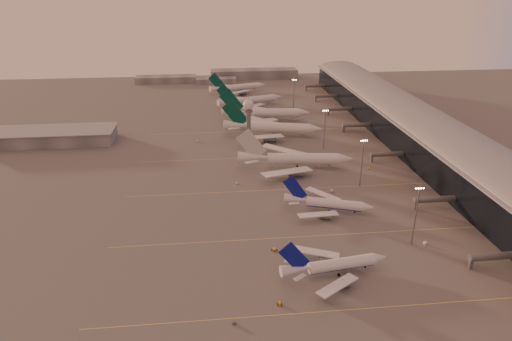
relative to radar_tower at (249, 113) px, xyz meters
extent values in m
plane|color=#514E4E|center=(-5.00, -120.00, -20.95)|extent=(700.00, 700.00, 0.00)
cube|color=#E7D151|center=(25.00, -155.00, -20.94)|extent=(180.00, 0.25, 0.02)
cube|color=#E7D151|center=(25.00, -110.00, -20.94)|extent=(180.00, 0.25, 0.02)
cube|color=#E7D151|center=(25.00, -65.00, -20.94)|extent=(180.00, 0.25, 0.02)
cube|color=#E7D151|center=(25.00, -20.00, -20.94)|extent=(180.00, 0.25, 0.02)
cube|color=#E7D151|center=(25.00, 30.00, -20.94)|extent=(180.00, 0.25, 0.02)
cube|color=black|center=(103.00, -10.00, -11.95)|extent=(36.00, 360.00, 18.00)
cylinder|color=gray|center=(103.00, -10.00, -2.95)|extent=(10.08, 360.00, 10.08)
cube|color=gray|center=(103.00, -10.00, -2.75)|extent=(40.00, 362.00, 0.80)
cylinder|color=slate|center=(77.00, -138.00, -16.45)|extent=(22.00, 2.80, 2.80)
cube|color=slate|center=(67.00, -138.00, -18.75)|extent=(1.20, 1.20, 4.40)
cylinder|color=slate|center=(77.00, -92.00, -16.45)|extent=(22.00, 2.80, 2.80)
cube|color=slate|center=(67.00, -92.00, -18.75)|extent=(1.20, 1.20, 4.40)
cylinder|color=slate|center=(77.00, -34.00, -16.45)|extent=(22.00, 2.80, 2.80)
cube|color=slate|center=(67.00, -34.00, -18.75)|extent=(1.20, 1.20, 4.40)
cylinder|color=slate|center=(77.00, 22.00, -16.45)|extent=(22.00, 2.80, 2.80)
cube|color=slate|center=(67.00, 22.00, -18.75)|extent=(1.20, 1.20, 4.40)
cylinder|color=slate|center=(77.00, 64.00, -16.45)|extent=(22.00, 2.80, 2.80)
cube|color=slate|center=(67.00, 64.00, -18.75)|extent=(1.20, 1.20, 4.40)
cylinder|color=slate|center=(77.00, 106.00, -16.45)|extent=(22.00, 2.80, 2.80)
cube|color=slate|center=(67.00, 106.00, -18.75)|extent=(1.20, 1.20, 4.40)
cylinder|color=slate|center=(77.00, 146.00, -16.45)|extent=(22.00, 2.80, 2.80)
cube|color=slate|center=(67.00, 146.00, -18.75)|extent=(1.20, 1.20, 4.40)
cube|color=slate|center=(-125.00, 20.00, -16.95)|extent=(80.00, 25.00, 8.00)
cube|color=gray|center=(-125.00, 20.00, -12.75)|extent=(82.00, 27.00, 0.60)
cylinder|color=slate|center=(0.00, 0.00, -9.95)|extent=(2.60, 2.60, 22.00)
cylinder|color=slate|center=(0.00, 0.00, 1.55)|extent=(5.20, 5.20, 1.20)
sphere|color=silver|center=(0.00, 0.00, 5.45)|extent=(6.40, 6.40, 6.40)
cylinder|color=slate|center=(0.00, 0.00, 9.15)|extent=(0.16, 0.16, 2.00)
cylinder|color=slate|center=(53.00, -120.00, -8.45)|extent=(0.56, 0.56, 25.00)
cube|color=slate|center=(53.00, -120.00, 3.55)|extent=(3.60, 0.25, 0.25)
sphere|color=#FFEABF|center=(51.50, -120.00, 3.15)|extent=(0.56, 0.56, 0.56)
sphere|color=#FFEABF|center=(52.50, -120.00, 3.15)|extent=(0.56, 0.56, 0.56)
sphere|color=#FFEABF|center=(53.50, -120.00, 3.15)|extent=(0.56, 0.56, 0.56)
sphere|color=#FFEABF|center=(54.50, -120.00, 3.15)|extent=(0.56, 0.56, 0.56)
cylinder|color=slate|center=(50.00, -65.00, -8.45)|extent=(0.56, 0.56, 25.00)
cube|color=slate|center=(50.00, -65.00, 3.55)|extent=(3.60, 0.25, 0.25)
sphere|color=#FFEABF|center=(48.50, -65.00, 3.15)|extent=(0.56, 0.56, 0.56)
sphere|color=#FFEABF|center=(49.50, -65.00, 3.15)|extent=(0.56, 0.56, 0.56)
sphere|color=#FFEABF|center=(50.50, -65.00, 3.15)|extent=(0.56, 0.56, 0.56)
sphere|color=#FFEABF|center=(51.50, -65.00, 3.15)|extent=(0.56, 0.56, 0.56)
cylinder|color=slate|center=(45.00, -10.00, -8.45)|extent=(0.56, 0.56, 25.00)
cube|color=slate|center=(45.00, -10.00, 3.55)|extent=(3.60, 0.25, 0.25)
sphere|color=#FFEABF|center=(43.50, -10.00, 3.15)|extent=(0.56, 0.56, 0.56)
sphere|color=#FFEABF|center=(44.50, -10.00, 3.15)|extent=(0.56, 0.56, 0.56)
sphere|color=#FFEABF|center=(45.50, -10.00, 3.15)|extent=(0.56, 0.56, 0.56)
sphere|color=#FFEABF|center=(46.50, -10.00, 3.15)|extent=(0.56, 0.56, 0.56)
cylinder|color=slate|center=(43.00, 80.00, -8.45)|extent=(0.56, 0.56, 25.00)
cube|color=slate|center=(43.00, 80.00, 3.55)|extent=(3.60, 0.25, 0.25)
sphere|color=#FFEABF|center=(41.50, 80.00, 3.15)|extent=(0.56, 0.56, 0.56)
sphere|color=#FFEABF|center=(42.50, 80.00, 3.15)|extent=(0.56, 0.56, 0.56)
sphere|color=#FFEABF|center=(43.50, 80.00, 3.15)|extent=(0.56, 0.56, 0.56)
sphere|color=#FFEABF|center=(44.50, 80.00, 3.15)|extent=(0.56, 0.56, 0.56)
cube|color=slate|center=(-65.00, 200.00, -17.95)|extent=(60.00, 18.00, 6.00)
cube|color=slate|center=(25.00, 210.00, -16.45)|extent=(90.00, 20.00, 9.00)
cube|color=slate|center=(-15.00, 190.00, -18.45)|extent=(40.00, 15.00, 5.00)
cylinder|color=silver|center=(20.18, -135.77, -17.57)|extent=(24.68, 7.45, 4.14)
cylinder|color=navy|center=(20.18, -135.77, -18.50)|extent=(24.04, 6.23, 2.98)
cone|color=silver|center=(34.57, -133.77, -17.57)|extent=(5.24, 4.75, 4.14)
cone|color=silver|center=(3.07, -138.14, -17.05)|extent=(10.68, 5.51, 4.14)
cube|color=silver|center=(15.66, -146.69, -18.29)|extent=(16.66, 13.63, 1.30)
cylinder|color=slate|center=(18.27, -143.90, -20.19)|extent=(5.04, 3.32, 2.69)
cube|color=slate|center=(18.27, -143.90, -19.02)|extent=(0.36, 0.32, 1.66)
cube|color=silver|center=(12.86, -126.49, -18.29)|extent=(17.94, 9.88, 1.30)
cylinder|color=slate|center=(16.13, -128.47, -20.19)|extent=(5.04, 3.32, 2.69)
cube|color=slate|center=(16.13, -128.47, -19.02)|extent=(0.36, 0.32, 1.66)
cube|color=navy|center=(2.56, -138.21, -11.92)|extent=(11.32, 1.94, 12.35)
cube|color=silver|center=(3.75, -142.81, -16.95)|extent=(4.90, 4.09, 0.27)
cube|color=silver|center=(2.46, -133.47, -16.95)|extent=(5.03, 3.14, 0.27)
cylinder|color=black|center=(29.34, -134.50, -20.40)|extent=(0.55, 0.55, 1.09)
cylinder|color=black|center=(17.91, -133.66, -20.35)|extent=(1.26, 0.70, 1.20)
cylinder|color=black|center=(18.57, -138.42, -20.35)|extent=(1.26, 0.70, 1.20)
cylinder|color=silver|center=(29.71, -90.44, -17.57)|extent=(24.33, 12.01, 4.14)
cylinder|color=navy|center=(29.71, -90.44, -18.50)|extent=(23.49, 10.75, 2.98)
cone|color=silver|center=(43.41, -95.27, -17.57)|extent=(5.82, 5.48, 4.14)
cone|color=silver|center=(13.42, -84.69, -17.05)|extent=(11.00, 7.30, 4.14)
cube|color=silver|center=(20.69, -98.06, -18.29)|extent=(18.02, 6.66, 1.30)
cylinder|color=slate|center=(24.28, -96.78, -20.19)|extent=(5.34, 4.11, 2.69)
cube|color=slate|center=(24.28, -96.78, -19.02)|extent=(0.40, 0.37, 1.66)
cube|color=silver|center=(27.47, -78.83, -18.29)|extent=(14.91, 15.73, 1.30)
cylinder|color=slate|center=(29.47, -82.09, -20.19)|extent=(5.34, 4.11, 2.69)
cube|color=slate|center=(29.47, -82.09, -19.02)|extent=(0.40, 0.37, 1.66)
cube|color=navy|center=(12.94, -84.52, -11.93)|extent=(10.85, 4.14, 12.35)
cube|color=silver|center=(11.89, -89.14, -16.95)|extent=(4.88, 2.29, 0.27)
cube|color=silver|center=(15.02, -80.26, -16.95)|extent=(4.56, 4.60, 0.27)
cylinder|color=black|center=(38.44, -93.51, -20.40)|extent=(0.55, 0.55, 1.09)
cylinder|color=black|center=(28.66, -87.52, -20.35)|extent=(1.31, 0.91, 1.20)
cylinder|color=black|center=(27.06, -92.05, -20.35)|extent=(1.31, 0.91, 1.20)
cylinder|color=silver|center=(26.28, -38.43, -16.76)|extent=(39.15, 10.79, 6.05)
cylinder|color=silver|center=(26.28, -38.43, -18.12)|extent=(38.17, 9.02, 4.35)
cone|color=silver|center=(49.19, -41.29, -16.76)|extent=(8.18, 6.93, 6.05)
cone|color=silver|center=(-0.98, -35.03, -16.00)|extent=(16.85, 8.01, 6.05)
cube|color=silver|center=(14.91, -53.23, -17.81)|extent=(28.24, 15.91, 1.80)
cylinder|color=slate|center=(20.03, -50.04, -20.27)|extent=(7.92, 4.83, 3.93)
cube|color=slate|center=(20.03, -50.04, -18.87)|extent=(0.32, 0.28, 2.42)
cube|color=silver|center=(18.90, -21.30, -17.81)|extent=(26.42, 21.24, 1.80)
cylinder|color=slate|center=(23.07, -25.65, -20.27)|extent=(7.92, 4.83, 3.93)
cube|color=slate|center=(23.07, -25.65, -18.87)|extent=(0.32, 0.28, 2.42)
cube|color=#B4B7BD|center=(-1.78, -34.93, -8.86)|extent=(16.67, 2.41, 17.94)
cube|color=silver|center=(-2.22, -42.42, -15.85)|extent=(8.00, 5.08, 0.24)
cube|color=silver|center=(-0.37, -27.56, -15.85)|extent=(7.81, 6.44, 0.24)
cylinder|color=black|center=(40.87, -40.25, -20.46)|extent=(0.49, 0.49, 0.98)
cylinder|color=black|center=(23.44, -35.92, -20.41)|extent=(1.12, 0.62, 1.07)
cylinder|color=black|center=(22.91, -40.17, -20.41)|extent=(1.12, 0.62, 1.07)
cylinder|color=silver|center=(21.65, 17.32, -16.40)|extent=(40.31, 15.03, 6.43)
cylinder|color=silver|center=(21.65, 17.32, -17.85)|extent=(39.14, 13.10, 4.63)
cone|color=silver|center=(44.86, 12.10, -16.40)|extent=(8.94, 7.97, 6.43)
cone|color=silver|center=(-5.95, 23.53, -15.60)|extent=(17.72, 9.94, 6.43)
cube|color=silver|center=(8.39, 3.12, -17.53)|extent=(29.69, 14.12, 1.90)
cylinder|color=slate|center=(14.02, 5.91, -20.17)|extent=(8.45, 5.77, 4.18)
cube|color=slate|center=(14.02, 5.91, -18.65)|extent=(0.39, 0.34, 2.57)
cube|color=silver|center=(15.75, 35.84, -17.53)|extent=(26.32, 23.96, 1.90)
cylinder|color=slate|center=(19.64, 30.90, -20.17)|extent=(8.45, 5.77, 4.18)
cube|color=slate|center=(19.64, 30.90, -18.65)|extent=(0.39, 0.34, 2.57)
cube|color=#063D2F|center=(-6.77, 23.72, -7.92)|extent=(17.34, 4.26, 19.03)
cube|color=silver|center=(-7.92, 16.07, -15.44)|extent=(8.18, 4.59, 0.28)
cube|color=silver|center=(-4.53, 31.12, -15.44)|extent=(7.83, 7.08, 0.28)
cylinder|color=black|center=(36.43, 13.99, -20.39)|extent=(0.55, 0.55, 1.11)
cylinder|color=black|center=(19.05, 20.41, -20.34)|extent=(1.31, 0.81, 1.22)
cylinder|color=black|center=(17.98, 15.65, -20.34)|extent=(1.31, 0.81, 1.22)
cylinder|color=silver|center=(21.85, 53.78, -16.39)|extent=(40.48, 10.66, 6.45)
cylinder|color=silver|center=(21.85, 53.78, -17.84)|extent=(39.49, 8.78, 4.65)
cone|color=silver|center=(45.59, 51.25, -16.39)|extent=(8.39, 7.24, 6.45)
cone|color=silver|center=(-6.39, 56.79, -15.58)|extent=(17.37, 8.20, 6.45)
cube|color=silver|center=(10.26, 38.09, -17.52)|extent=(29.47, 17.09, 1.91)
cylinder|color=slate|center=(15.55, 41.52, -20.17)|extent=(8.15, 4.99, 4.20)
cube|color=slate|center=(15.55, 41.52, -18.65)|extent=(0.36, 0.31, 2.58)
cube|color=silver|center=(13.83, 71.56, -17.52)|extent=(27.83, 21.86, 1.91)
cylinder|color=slate|center=(18.27, 67.09, -20.17)|extent=(8.15, 4.99, 4.20)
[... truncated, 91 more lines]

